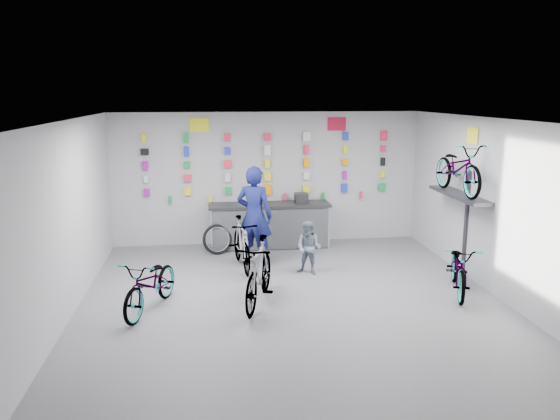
{
  "coord_description": "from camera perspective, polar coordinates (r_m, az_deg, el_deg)",
  "views": [
    {
      "loc": [
        -1.31,
        -8.27,
        3.41
      ],
      "look_at": [
        -0.04,
        1.4,
        1.31
      ],
      "focal_mm": 35.0,
      "sensor_mm": 36.0,
      "label": 1
    }
  ],
  "objects": [
    {
      "name": "wall_bracket",
      "position": [
        10.73,
        18.31,
        1.06
      ],
      "size": [
        0.39,
        1.9,
        2.0
      ],
      "color": "#333338",
      "rests_on": "wall_right"
    },
    {
      "name": "sign_side",
      "position": [
        10.64,
        19.48,
        7.35
      ],
      "size": [
        0.02,
        0.4,
        0.3
      ],
      "primitive_type": "cube",
      "color": "#FDF922",
      "rests_on": "wall_right"
    },
    {
      "name": "wall_left",
      "position": [
        8.77,
        -21.73,
        -1.33
      ],
      "size": [
        0.0,
        8.0,
        8.0
      ],
      "primitive_type": "plane",
      "rotation": [
        1.57,
        0.0,
        1.57
      ],
      "color": "#B2B2B5",
      "rests_on": "floor"
    },
    {
      "name": "sign_right",
      "position": [
        12.61,
        5.96,
        8.93
      ],
      "size": [
        0.42,
        0.02,
        0.3
      ],
      "primitive_type": "cube",
      "color": "#BF1637",
      "rests_on": "wall_back"
    },
    {
      "name": "wall_back",
      "position": [
        12.49,
        -1.35,
        3.33
      ],
      "size": [
        7.0,
        0.0,
        7.0
      ],
      "primitive_type": "plane",
      "rotation": [
        1.57,
        0.0,
        0.0
      ],
      "color": "#B2B2B5",
      "rests_on": "floor"
    },
    {
      "name": "floor",
      "position": [
        9.04,
        1.45,
        -10.03
      ],
      "size": [
        8.0,
        8.0,
        0.0
      ],
      "primitive_type": "plane",
      "color": "#525157",
      "rests_on": "ground"
    },
    {
      "name": "ceiling",
      "position": [
        8.39,
        1.56,
        9.32
      ],
      "size": [
        8.0,
        8.0,
        0.0
      ],
      "primitive_type": "plane",
      "rotation": [
        3.14,
        0.0,
        0.0
      ],
      "color": "white",
      "rests_on": "wall_back"
    },
    {
      "name": "wall_front",
      "position": [
        4.86,
        8.98,
        -11.16
      ],
      "size": [
        7.0,
        0.0,
        7.0
      ],
      "primitive_type": "plane",
      "rotation": [
        -1.57,
        0.0,
        0.0
      ],
      "color": "#B2B2B5",
      "rests_on": "floor"
    },
    {
      "name": "counter",
      "position": [
        12.24,
        -1.1,
        -1.69
      ],
      "size": [
        2.7,
        0.66,
        1.0
      ],
      "color": "black",
      "rests_on": "floor"
    },
    {
      "name": "merch_wall",
      "position": [
        12.38,
        -1.21,
        4.64
      ],
      "size": [
        5.57,
        0.08,
        1.56
      ],
      "color": "#A811A6",
      "rests_on": "wall_back"
    },
    {
      "name": "register",
      "position": [
        12.21,
        2.24,
        1.27
      ],
      "size": [
        0.28,
        0.3,
        0.22
      ],
      "primitive_type": "cube",
      "rotation": [
        0.0,
        0.0,
        -0.0
      ],
      "color": "black",
      "rests_on": "counter"
    },
    {
      "name": "spare_wheel",
      "position": [
        11.85,
        -6.55,
        -3.06
      ],
      "size": [
        0.7,
        0.39,
        0.66
      ],
      "rotation": [
        0.0,
        0.0,
        0.27
      ],
      "color": "black",
      "rests_on": "floor"
    },
    {
      "name": "wall_right",
      "position": [
        9.76,
        22.25,
        -0.07
      ],
      "size": [
        0.0,
        8.0,
        8.0
      ],
      "primitive_type": "plane",
      "rotation": [
        1.57,
        0.0,
        -1.57
      ],
      "color": "#B2B2B5",
      "rests_on": "floor"
    },
    {
      "name": "bike_right",
      "position": [
        9.97,
        18.2,
        -5.78
      ],
      "size": [
        1.12,
        1.81,
        0.9
      ],
      "primitive_type": "imported",
      "rotation": [
        0.0,
        0.0,
        -0.33
      ],
      "color": "gray",
      "rests_on": "floor"
    },
    {
      "name": "customer",
      "position": [
        10.44,
        3.02,
        -3.96
      ],
      "size": [
        0.63,
        0.6,
        1.04
      ],
      "primitive_type": "imported",
      "rotation": [
        0.0,
        0.0,
        -0.55
      ],
      "color": "slate",
      "rests_on": "floor"
    },
    {
      "name": "bike_left",
      "position": [
        8.96,
        -13.32,
        -7.54
      ],
      "size": [
        1.16,
        1.79,
        0.89
      ],
      "primitive_type": "imported",
      "rotation": [
        0.0,
        0.0,
        -0.37
      ],
      "color": "gray",
      "rests_on": "floor"
    },
    {
      "name": "clerk",
      "position": [
        10.91,
        -2.69,
        -0.62
      ],
      "size": [
        0.87,
        0.74,
        2.01
      ],
      "primitive_type": "imported",
      "rotation": [
        0.0,
        0.0,
        2.71
      ],
      "color": "#11164F",
      "rests_on": "floor"
    },
    {
      "name": "sign_left",
      "position": [
        12.27,
        -8.44,
        8.78
      ],
      "size": [
        0.42,
        0.02,
        0.3
      ],
      "primitive_type": "cube",
      "color": "#FDF922",
      "rests_on": "wall_back"
    },
    {
      "name": "bike_service",
      "position": [
        10.78,
        -4.03,
        -3.52
      ],
      "size": [
        0.67,
        1.73,
        1.01
      ],
      "primitive_type": "imported",
      "rotation": [
        0.0,
        0.0,
        0.11
      ],
      "color": "gray",
      "rests_on": "floor"
    },
    {
      "name": "bike_center",
      "position": [
        8.94,
        -2.22,
        -6.56
      ],
      "size": [
        1.04,
        1.89,
        1.09
      ],
      "primitive_type": "imported",
      "rotation": [
        0.0,
        0.0,
        -0.31
      ],
      "color": "gray",
      "rests_on": "floor"
    },
    {
      "name": "bike_wall",
      "position": [
        10.6,
        18.14,
        4.17
      ],
      "size": [
        0.63,
        1.8,
        0.95
      ],
      "primitive_type": "imported",
      "color": "gray",
      "rests_on": "wall_bracket"
    }
  ]
}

